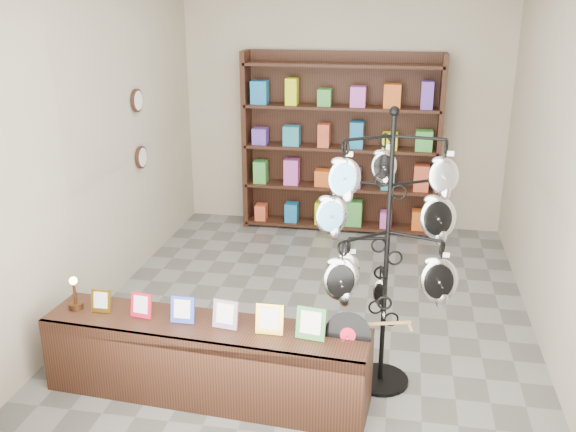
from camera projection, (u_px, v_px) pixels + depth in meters
name	position (u px, v px, depth m)	size (l,w,h in m)	color
ground	(313.00, 308.00, 6.11)	(5.00, 5.00, 0.00)	slate
room_envelope	(315.00, 115.00, 5.51)	(5.00, 5.00, 5.00)	#B6AB92
display_tree	(388.00, 232.00, 4.56)	(1.10, 1.05, 2.13)	black
front_shelf	(206.00, 360.00, 4.71)	(2.42, 0.65, 0.85)	black
back_shelving	(340.00, 149.00, 7.91)	(2.42, 0.36, 2.20)	black
wall_clocks	(139.00, 129.00, 6.70)	(0.03, 0.24, 0.84)	black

